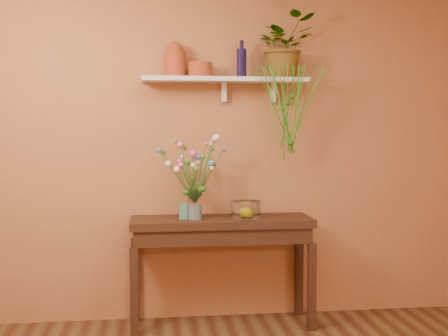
{
  "coord_description": "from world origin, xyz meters",
  "views": [
    {
      "loc": [
        -0.54,
        -2.77,
        1.55
      ],
      "look_at": [
        0.0,
        1.55,
        1.25
      ],
      "focal_mm": 47.67,
      "sensor_mm": 36.0,
      "label": 1
    }
  ],
  "objects_px": {
    "glass_vase": "(195,206)",
    "bouquet": "(194,165)",
    "glass_bowl": "(246,210)",
    "terracotta_jug": "(175,60)",
    "sideboard": "(221,234)",
    "blue_bottle": "(242,62)",
    "spider_plant": "(284,46)"
  },
  "relations": [
    {
      "from": "sideboard",
      "to": "blue_bottle",
      "type": "xyz_separation_m",
      "value": [
        0.17,
        0.11,
        1.33
      ]
    },
    {
      "from": "sideboard",
      "to": "spider_plant",
      "type": "distance_m",
      "value": 1.55
    },
    {
      "from": "spider_plant",
      "to": "glass_vase",
      "type": "distance_m",
      "value": 1.44
    },
    {
      "from": "terracotta_jug",
      "to": "blue_bottle",
      "type": "relative_size",
      "value": 0.94
    },
    {
      "from": "sideboard",
      "to": "terracotta_jug",
      "type": "height_order",
      "value": "terracotta_jug"
    },
    {
      "from": "blue_bottle",
      "to": "glass_bowl",
      "type": "bearing_deg",
      "value": -85.59
    },
    {
      "from": "terracotta_jug",
      "to": "glass_bowl",
      "type": "xyz_separation_m",
      "value": [
        0.53,
        -0.18,
        -1.16
      ]
    },
    {
      "from": "glass_vase",
      "to": "bouquet",
      "type": "distance_m",
      "value": 0.32
    },
    {
      "from": "glass_vase",
      "to": "glass_bowl",
      "type": "height_order",
      "value": "glass_vase"
    },
    {
      "from": "sideboard",
      "to": "glass_bowl",
      "type": "bearing_deg",
      "value": -15.12
    },
    {
      "from": "spider_plant",
      "to": "glass_bowl",
      "type": "height_order",
      "value": "spider_plant"
    },
    {
      "from": "spider_plant",
      "to": "glass_vase",
      "type": "xyz_separation_m",
      "value": [
        -0.72,
        -0.16,
        -1.24
      ]
    },
    {
      "from": "sideboard",
      "to": "bouquet",
      "type": "distance_m",
      "value": 0.58
    },
    {
      "from": "bouquet",
      "to": "glass_bowl",
      "type": "distance_m",
      "value": 0.53
    },
    {
      "from": "bouquet",
      "to": "spider_plant",
      "type": "bearing_deg",
      "value": 13.14
    },
    {
      "from": "glass_vase",
      "to": "bouquet",
      "type": "bearing_deg",
      "value": -105.71
    },
    {
      "from": "blue_bottle",
      "to": "spider_plant",
      "type": "distance_m",
      "value": 0.36
    },
    {
      "from": "sideboard",
      "to": "glass_vase",
      "type": "relative_size",
      "value": 6.04
    },
    {
      "from": "spider_plant",
      "to": "sideboard",
      "type": "bearing_deg",
      "value": -167.41
    },
    {
      "from": "blue_bottle",
      "to": "spider_plant",
      "type": "xyz_separation_m",
      "value": [
        0.34,
        0.01,
        0.13
      ]
    },
    {
      "from": "blue_bottle",
      "to": "glass_vase",
      "type": "xyz_separation_m",
      "value": [
        -0.38,
        -0.15,
        -1.11
      ]
    },
    {
      "from": "sideboard",
      "to": "blue_bottle",
      "type": "bearing_deg",
      "value": 31.48
    },
    {
      "from": "sideboard",
      "to": "terracotta_jug",
      "type": "bearing_deg",
      "value": 160.01
    },
    {
      "from": "blue_bottle",
      "to": "terracotta_jug",
      "type": "bearing_deg",
      "value": 177.66
    },
    {
      "from": "blue_bottle",
      "to": "glass_bowl",
      "type": "height_order",
      "value": "blue_bottle"
    },
    {
      "from": "spider_plant",
      "to": "glass_bowl",
      "type": "distance_m",
      "value": 1.33
    },
    {
      "from": "blue_bottle",
      "to": "glass_vase",
      "type": "distance_m",
      "value": 1.18
    },
    {
      "from": "sideboard",
      "to": "bouquet",
      "type": "height_order",
      "value": "bouquet"
    },
    {
      "from": "spider_plant",
      "to": "glass_vase",
      "type": "relative_size",
      "value": 2.16
    },
    {
      "from": "sideboard",
      "to": "glass_bowl",
      "type": "distance_m",
      "value": 0.27
    },
    {
      "from": "glass_bowl",
      "to": "glass_vase",
      "type": "bearing_deg",
      "value": 179.91
    },
    {
      "from": "glass_vase",
      "to": "bouquet",
      "type": "height_order",
      "value": "bouquet"
    }
  ]
}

